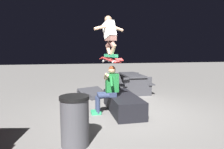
# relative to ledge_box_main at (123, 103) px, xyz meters

# --- Properties ---
(ground_plane) EXTENTS (40.00, 40.00, 0.00)m
(ground_plane) POSITION_rel_ledge_box_main_xyz_m (-0.17, -0.15, -0.23)
(ground_plane) COLOR slate
(ledge_box_main) EXTENTS (1.97, 0.77, 0.47)m
(ledge_box_main) POSITION_rel_ledge_box_main_xyz_m (0.00, 0.00, 0.00)
(ledge_box_main) COLOR black
(ledge_box_main) RESTS_ON ground
(person_sitting_on_ledge) EXTENTS (0.59, 0.75, 1.30)m
(person_sitting_on_ledge) POSITION_rel_ledge_box_main_xyz_m (-0.07, 0.43, 0.49)
(person_sitting_on_ledge) COLOR #2D3856
(person_sitting_on_ledge) RESTS_ON ground
(skateboard) EXTENTS (1.03, 0.50, 0.14)m
(skateboard) POSITION_rel_ledge_box_main_xyz_m (0.02, 0.34, 1.23)
(skateboard) COLOR #B72D2D
(skater_airborne) EXTENTS (0.64, 0.87, 1.12)m
(skater_airborne) POSITION_rel_ledge_box_main_xyz_m (0.07, 0.36, 1.92)
(skater_airborne) COLOR #2D9E66
(kicker_ramp) EXTENTS (1.44, 1.33, 0.33)m
(kicker_ramp) POSITION_rel_ledge_box_main_xyz_m (2.07, 0.55, -0.18)
(kicker_ramp) COLOR #38383D
(kicker_ramp) RESTS_ON ground
(picnic_table_back) EXTENTS (1.70, 1.34, 0.75)m
(picnic_table_back) POSITION_rel_ledge_box_main_xyz_m (2.45, -1.02, 0.27)
(picnic_table_back) COLOR #38383D
(picnic_table_back) RESTS_ON ground
(trash_bin) EXTENTS (0.54, 0.54, 0.92)m
(trash_bin) POSITION_rel_ledge_box_main_xyz_m (-1.82, 1.36, 0.23)
(trash_bin) COLOR #47474C
(trash_bin) RESTS_ON ground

